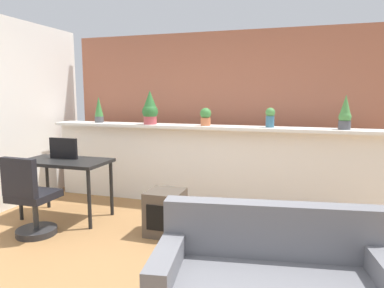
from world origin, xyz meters
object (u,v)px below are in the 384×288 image
at_px(potted_plant_3, 270,117).
at_px(desk, 65,167).
at_px(potted_plant_2, 205,116).
at_px(side_cube_shelf, 165,212).
at_px(tv_monitor, 63,148).
at_px(office_chair, 31,203).
at_px(potted_plant_1, 150,108).
at_px(potted_plant_0, 99,110).
at_px(potted_plant_4, 345,114).

xyz_separation_m(potted_plant_3, desk, (-2.43, -1.01, -0.61)).
distance_m(potted_plant_2, side_cube_shelf, 1.52).
bearing_deg(tv_monitor, side_cube_shelf, -7.85).
distance_m(potted_plant_2, office_chair, 2.41).
height_order(desk, side_cube_shelf, desk).
bearing_deg(potted_plant_1, office_chair, -114.53).
bearing_deg(potted_plant_0, potted_plant_4, -0.40).
bearing_deg(side_cube_shelf, office_chair, -159.81).
xyz_separation_m(potted_plant_1, potted_plant_2, (0.82, 0.02, -0.10)).
xyz_separation_m(potted_plant_1, tv_monitor, (-0.82, -0.89, -0.49)).
bearing_deg(potted_plant_0, potted_plant_3, -0.36).
bearing_deg(side_cube_shelf, potted_plant_3, 47.78).
height_order(potted_plant_0, potted_plant_1, potted_plant_1).
distance_m(potted_plant_4, office_chair, 3.82).
bearing_deg(potted_plant_3, potted_plant_1, -178.46).
relative_size(potted_plant_4, office_chair, 0.47).
bearing_deg(potted_plant_0, desk, -82.59).
xyz_separation_m(potted_plant_1, potted_plant_3, (1.69, 0.05, -0.09)).
distance_m(potted_plant_4, tv_monitor, 3.56).
bearing_deg(side_cube_shelf, potted_plant_2, 81.71).
xyz_separation_m(potted_plant_3, side_cube_shelf, (-1.03, -1.14, -1.03)).
distance_m(potted_plant_3, potted_plant_4, 0.90).
xyz_separation_m(potted_plant_4, tv_monitor, (-3.41, -0.93, -0.45)).
distance_m(potted_plant_0, potted_plant_1, 0.88).
bearing_deg(desk, potted_plant_3, 22.63).
height_order(potted_plant_1, potted_plant_4, potted_plant_1).
height_order(potted_plant_0, desk, potted_plant_0).
distance_m(potted_plant_4, desk, 3.54).
xyz_separation_m(potted_plant_4, office_chair, (-3.32, -1.64, -0.94)).
distance_m(potted_plant_3, side_cube_shelf, 1.85).
distance_m(potted_plant_3, office_chair, 3.06).
bearing_deg(potted_plant_3, potted_plant_2, -178.56).
bearing_deg(tv_monitor, desk, -46.45).
distance_m(potted_plant_2, potted_plant_3, 0.87).
bearing_deg(tv_monitor, potted_plant_1, 47.28).
height_order(potted_plant_2, tv_monitor, potted_plant_2).
bearing_deg(potted_plant_3, tv_monitor, -159.58).
xyz_separation_m(potted_plant_4, side_cube_shelf, (-1.93, -1.13, -1.08)).
bearing_deg(tv_monitor, potted_plant_3, 20.42).
xyz_separation_m(potted_plant_2, side_cube_shelf, (-0.16, -1.12, -1.02)).
distance_m(potted_plant_1, office_chair, 2.02).
bearing_deg(potted_plant_4, potted_plant_3, 179.49).
relative_size(potted_plant_2, tv_monitor, 0.62).
height_order(potted_plant_3, side_cube_shelf, potted_plant_3).
distance_m(desk, tv_monitor, 0.24).
height_order(tv_monitor, side_cube_shelf, tv_monitor).
relative_size(potted_plant_1, potted_plant_2, 1.98).
height_order(potted_plant_1, side_cube_shelf, potted_plant_1).
bearing_deg(potted_plant_0, potted_plant_2, -1.28).
bearing_deg(potted_plant_3, side_cube_shelf, -132.22).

